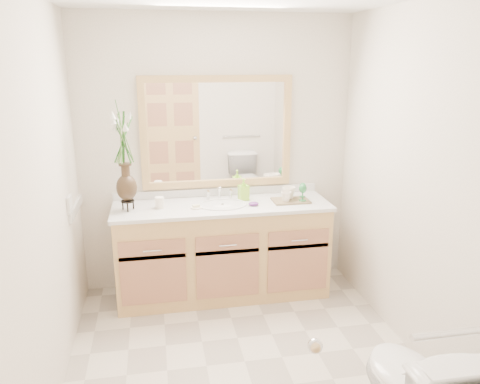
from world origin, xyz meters
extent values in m
plane|color=beige|center=(0.00, 0.00, 0.00)|extent=(2.60, 2.60, 0.00)
cube|color=beige|center=(0.00, 1.30, 1.20)|extent=(2.40, 0.02, 2.40)
cube|color=beige|center=(0.00, -1.30, 1.20)|extent=(2.40, 0.02, 2.40)
cube|color=beige|center=(-1.20, 0.00, 1.20)|extent=(0.02, 2.60, 2.40)
cube|color=beige|center=(1.20, 0.00, 1.20)|extent=(0.02, 2.60, 2.40)
cube|color=tan|center=(0.00, 1.01, 0.40)|extent=(1.80, 0.55, 0.80)
cube|color=silver|center=(0.00, 1.01, 0.82)|extent=(1.84, 0.57, 0.03)
ellipsoid|color=white|center=(0.00, 0.99, 0.78)|extent=(0.38, 0.30, 0.12)
cylinder|color=silver|center=(0.00, 1.17, 0.89)|extent=(0.02, 0.02, 0.11)
cylinder|color=silver|center=(-0.10, 1.17, 0.87)|extent=(0.02, 0.02, 0.08)
cylinder|color=silver|center=(0.10, 1.17, 0.87)|extent=(0.02, 0.02, 0.08)
cube|color=white|center=(0.00, 1.28, 1.41)|extent=(1.20, 0.01, 0.85)
cube|color=tan|center=(0.00, 1.28, 1.86)|extent=(1.32, 0.04, 0.06)
cube|color=tan|center=(0.00, 1.28, 0.95)|extent=(1.32, 0.04, 0.06)
cube|color=tan|center=(-0.63, 1.28, 1.41)|extent=(0.06, 0.04, 0.85)
cube|color=tan|center=(0.63, 1.28, 1.41)|extent=(0.06, 0.04, 0.85)
cube|color=white|center=(-1.19, 0.76, 0.98)|extent=(0.02, 0.12, 0.12)
cube|color=tan|center=(-0.30, -1.29, 1.00)|extent=(0.80, 0.03, 2.00)
cylinder|color=silver|center=(0.70, -1.27, 0.95)|extent=(0.55, 0.03, 0.03)
cylinder|color=black|center=(-0.78, 1.00, 0.91)|extent=(0.11, 0.11, 0.01)
ellipsoid|color=#2E2114|center=(-0.78, 1.00, 1.02)|extent=(0.17, 0.17, 0.22)
cylinder|color=#2E2114|center=(-0.78, 1.00, 1.16)|extent=(0.07, 0.07, 0.10)
cylinder|color=#4C7A33|center=(-0.78, 1.00, 1.41)|extent=(0.06, 0.06, 0.39)
cylinder|color=white|center=(-0.52, 1.01, 0.88)|extent=(0.07, 0.07, 0.09)
cylinder|color=white|center=(-0.23, 0.95, 0.84)|extent=(0.10, 0.10, 0.01)
cube|color=beige|center=(-0.23, 0.95, 0.85)|extent=(0.06, 0.05, 0.02)
imported|color=#96E034|center=(0.21, 1.12, 0.92)|extent=(0.09, 0.09, 0.17)
ellipsoid|color=#58236A|center=(0.26, 0.93, 0.85)|extent=(0.09, 0.07, 0.03)
cube|color=brown|center=(0.60, 0.99, 0.84)|extent=(0.31, 0.21, 0.02)
imported|color=white|center=(0.55, 0.96, 0.89)|extent=(0.12, 0.11, 0.09)
imported|color=white|center=(0.59, 1.03, 0.90)|extent=(0.12, 0.11, 0.11)
cylinder|color=#27763B|center=(0.69, 0.94, 0.85)|extent=(0.06, 0.06, 0.01)
cylinder|color=#27763B|center=(0.69, 0.94, 0.90)|extent=(0.01, 0.01, 0.09)
ellipsoid|color=#27763B|center=(0.69, 0.94, 0.95)|extent=(0.07, 0.07, 0.08)
cylinder|color=#27763B|center=(0.72, 1.05, 0.85)|extent=(0.05, 0.05, 0.01)
cylinder|color=#27763B|center=(0.72, 1.05, 0.89)|extent=(0.01, 0.01, 0.08)
ellipsoid|color=#27763B|center=(0.72, 1.05, 0.94)|extent=(0.06, 0.06, 0.07)
camera|label=1|loc=(-0.55, -2.74, 2.02)|focal=35.00mm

